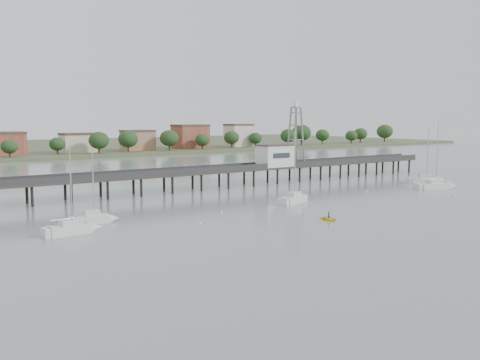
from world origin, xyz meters
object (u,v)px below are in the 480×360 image
Objects in this scene: pier at (183,174)px; sailboat_c at (297,198)px; sailboat_a at (78,229)px; sailboat_d at (440,186)px; sailboat_b at (98,219)px; yellow_dinghy at (329,220)px; sailboat_e at (431,180)px; lattice_tower at (296,136)px.

sailboat_c is at bearing -67.13° from pier.
sailboat_a is 81.10m from sailboat_d.
yellow_dinghy is at bearing -27.94° from sailboat_b.
sailboat_d is 76.49m from sailboat_b.
sailboat_e is at bearing -20.39° from pier.
pier is 9.68× the size of lattice_tower.
sailboat_e reaches higher than pier.
sailboat_c is 18.07m from yellow_dinghy.
sailboat_e is at bearing -14.44° from sailboat_c.
sailboat_d is at bearing -1.07° from sailboat_b.
sailboat_b is at bearing 147.70° from yellow_dinghy.
sailboat_e is 88.71m from sailboat_a.
sailboat_c is (-45.94, -3.87, 0.00)m from sailboat_e.
sailboat_e is 83.61m from sailboat_b.
sailboat_e reaches higher than yellow_dinghy.
sailboat_a is at bearing 158.66° from yellow_dinghy.
sailboat_b is at bearing 42.64° from sailboat_a.
sailboat_a reaches higher than yellow_dinghy.
lattice_tower is 51.43m from yellow_dinghy.
lattice_tower is 35.24m from sailboat_d.
sailboat_d is at bearing -98.55° from sailboat_e.
sailboat_e is (56.42, -20.97, -3.16)m from pier.
sailboat_b is 37.67m from sailboat_c.
sailboat_a reaches higher than pier.
sailboat_e is at bearing -40.08° from lattice_tower.
yellow_dinghy is (-7.77, -16.30, -0.64)m from sailboat_c.
yellow_dinghy is (-28.79, -41.14, -11.10)m from lattice_tower.
yellow_dinghy is (29.87, -17.90, -0.65)m from sailboat_b.
sailboat_b reaches higher than pier.
sailboat_b is at bearing -158.39° from lattice_tower.
sailboat_b is at bearing -166.92° from sailboat_d.
sailboat_b is 3.78× the size of yellow_dinghy.
lattice_tower is (31.50, 0.00, 7.31)m from pier.
lattice_tower is 1.10× the size of sailboat_e.
yellow_dinghy is at bearing -25.19° from sailboat_a.
sailboat_a is at bearing -162.94° from sailboat_d.
sailboat_e reaches higher than sailboat_b.
lattice_tower reaches higher than pier.
pier is at bearing 92.39° from yellow_dinghy.
sailboat_d reaches higher than sailboat_e.
sailboat_e is 46.11m from sailboat_c.
sailboat_e is 1.26× the size of sailboat_b.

